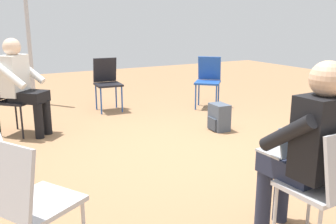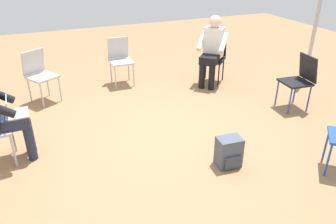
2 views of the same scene
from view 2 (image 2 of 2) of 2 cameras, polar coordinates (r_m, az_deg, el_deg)
ground_plane at (r=4.46m, az=-0.62°, el=-4.26°), size 14.00×14.00×0.00m
chair_south at (r=5.45m, az=21.97°, el=5.49°), size 0.43×0.47×0.85m
chair_southeast at (r=6.21m, az=8.01°, el=9.72°), size 0.58×0.58×0.85m
chair_northeast at (r=5.69m, az=-21.53°, el=6.43°), size 0.57×0.56×0.85m
chair_east at (r=6.11m, az=-8.33°, el=9.40°), size 0.44×0.40×0.85m
person_in_white at (r=6.00m, az=7.71°, el=11.09°), size 0.63×0.63×1.24m
backpack_near_laptop_user at (r=3.90m, az=10.49°, el=-7.07°), size 0.26×0.29×0.36m
tent_pole_near at (r=6.70m, az=24.87°, el=16.48°), size 0.07×0.07×2.72m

